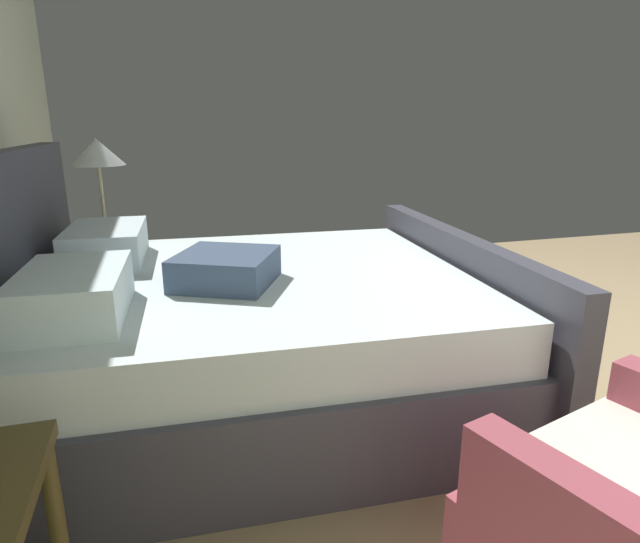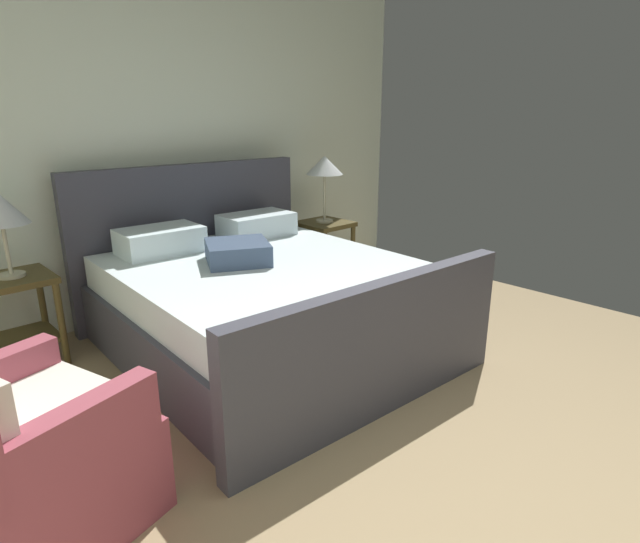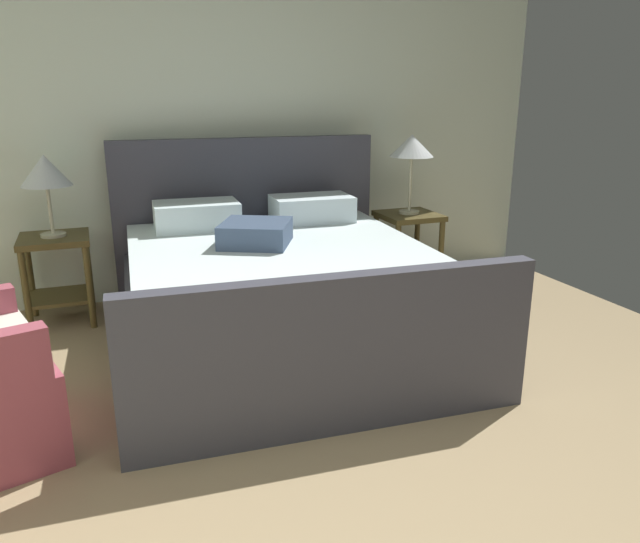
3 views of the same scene
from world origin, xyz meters
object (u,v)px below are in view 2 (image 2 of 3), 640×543
object	(u,v)px
nightstand_right	(324,242)
armchair	(19,460)
table_lamp_right	(325,167)
bed	(262,300)
nightstand_left	(17,306)

from	to	relation	value
nightstand_right	armchair	xyz separation A→B (m)	(-2.98, -1.46, -0.06)
nightstand_right	armchair	size ratio (longest dim) A/B	0.67
table_lamp_right	nightstand_right	bearing A→B (deg)	180.00
bed	table_lamp_right	distance (m)	1.66
armchair	nightstand_left	bearing A→B (deg)	75.68
nightstand_left	armchair	bearing A→B (deg)	-104.32
bed	table_lamp_right	world-z (taller)	table_lamp_right
table_lamp_right	nightstand_left	xyz separation A→B (m)	(-2.57, 0.14, -0.70)
bed	table_lamp_right	xyz separation A→B (m)	(1.28, 0.72, 0.76)
nightstand_right	table_lamp_right	distance (m)	0.70
bed	nightstand_right	world-z (taller)	bed
nightstand_right	nightstand_left	size ratio (longest dim) A/B	1.00
armchair	table_lamp_right	bearing A→B (deg)	26.11
table_lamp_right	armchair	world-z (taller)	table_lamp_right
table_lamp_right	nightstand_left	size ratio (longest dim) A/B	1.01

